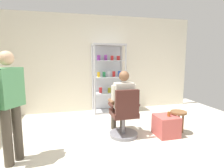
% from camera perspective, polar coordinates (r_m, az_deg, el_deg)
% --- Properties ---
extents(back_wall, '(6.00, 0.10, 2.70)m').
position_cam_1_polar(back_wall, '(5.24, -6.08, 6.28)').
color(back_wall, silver).
rests_on(back_wall, ground).
extents(display_cabinet_main, '(0.90, 0.45, 1.90)m').
position_cam_1_polar(display_cabinet_main, '(5.11, -1.19, 1.95)').
color(display_cabinet_main, '#B7B7BC').
rests_on(display_cabinet_main, ground).
extents(office_chair, '(0.56, 0.56, 0.96)m').
position_cam_1_polar(office_chair, '(3.55, 3.94, -10.46)').
color(office_chair, slate).
rests_on(office_chair, ground).
extents(seated_shopkeeper, '(0.49, 0.57, 1.29)m').
position_cam_1_polar(seated_shopkeeper, '(3.61, 3.20, -4.86)').
color(seated_shopkeeper, '#3F382D').
rests_on(seated_shopkeeper, ground).
extents(storage_crate, '(0.42, 0.44, 0.40)m').
position_cam_1_polar(storage_crate, '(3.82, 16.63, -12.45)').
color(storage_crate, '#B24C47').
rests_on(storage_crate, ground).
extents(tea_glass, '(0.06, 0.06, 0.09)m').
position_cam_1_polar(tea_glass, '(3.73, 17.48, -9.01)').
color(tea_glass, brown).
rests_on(tea_glass, storage_crate).
extents(standing_customer, '(0.38, 0.45, 1.63)m').
position_cam_1_polar(standing_customer, '(2.94, -29.53, -4.61)').
color(standing_customer, '#3F382D').
rests_on(standing_customer, ground).
extents(wooden_stool, '(0.32, 0.32, 0.46)m').
position_cam_1_polar(wooden_stool, '(3.95, 20.19, -9.43)').
color(wooden_stool, brown).
rests_on(wooden_stool, ground).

